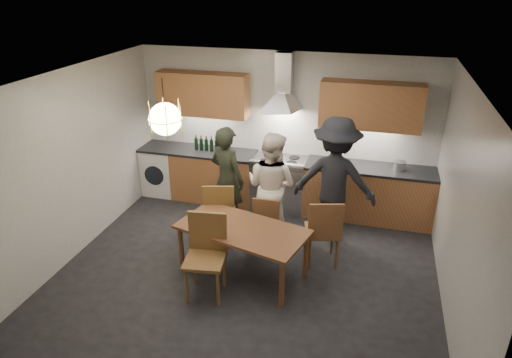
% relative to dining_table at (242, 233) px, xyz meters
% --- Properties ---
extents(ground, '(5.00, 5.00, 0.00)m').
position_rel_dining_table_xyz_m(ground, '(0.05, 0.07, -0.62)').
color(ground, black).
rests_on(ground, ground).
extents(room_shell, '(5.02, 4.52, 2.61)m').
position_rel_dining_table_xyz_m(room_shell, '(0.05, 0.07, 1.08)').
color(room_shell, silver).
rests_on(room_shell, ground).
extents(counter_run, '(5.00, 0.62, 0.90)m').
position_rel_dining_table_xyz_m(counter_run, '(0.07, 2.02, -0.17)').
color(counter_run, '#BA7847').
rests_on(counter_run, ground).
extents(range_stove, '(0.90, 0.60, 0.92)m').
position_rel_dining_table_xyz_m(range_stove, '(0.05, 2.02, -0.18)').
color(range_stove, silver).
rests_on(range_stove, ground).
extents(wall_fixtures, '(4.30, 0.54, 1.10)m').
position_rel_dining_table_xyz_m(wall_fixtures, '(0.05, 2.14, 1.25)').
color(wall_fixtures, '#C5824C').
rests_on(wall_fixtures, ground).
extents(pendant_lamp, '(0.43, 0.43, 0.70)m').
position_rel_dining_table_xyz_m(pendant_lamp, '(-0.95, -0.03, 1.48)').
color(pendant_lamp, black).
rests_on(pendant_lamp, ground).
extents(dining_table, '(1.83, 1.24, 0.70)m').
position_rel_dining_table_xyz_m(dining_table, '(0.00, 0.00, 0.00)').
color(dining_table, brown).
rests_on(dining_table, ground).
extents(chair_back_left, '(0.55, 0.55, 0.98)m').
position_rel_dining_table_xyz_m(chair_back_left, '(-0.55, 0.66, -0.06)').
color(chair_back_left, brown).
rests_on(chair_back_left, ground).
extents(chair_back_mid, '(0.40, 0.40, 0.85)m').
position_rel_dining_table_xyz_m(chair_back_mid, '(0.16, 0.68, -0.14)').
color(chair_back_mid, brown).
rests_on(chair_back_mid, ground).
extents(chair_back_right, '(0.56, 0.56, 1.01)m').
position_rel_dining_table_xyz_m(chair_back_right, '(1.00, 0.47, -0.05)').
color(chair_back_right, brown).
rests_on(chair_back_right, ground).
extents(chair_front, '(0.54, 0.54, 1.06)m').
position_rel_dining_table_xyz_m(chair_front, '(-0.33, -0.45, -0.02)').
color(chair_front, brown).
rests_on(chair_front, ground).
extents(person_left, '(0.72, 0.62, 1.68)m').
position_rel_dining_table_xyz_m(person_left, '(-0.57, 1.11, 0.22)').
color(person_left, black).
rests_on(person_left, ground).
extents(person_mid, '(0.97, 0.85, 1.67)m').
position_rel_dining_table_xyz_m(person_mid, '(0.13, 1.07, 0.21)').
color(person_mid, white).
rests_on(person_mid, ground).
extents(person_right, '(1.27, 0.78, 1.90)m').
position_rel_dining_table_xyz_m(person_right, '(1.03, 1.29, 0.32)').
color(person_right, black).
rests_on(person_right, ground).
extents(mixing_bowl, '(0.36, 0.36, 0.08)m').
position_rel_dining_table_xyz_m(mixing_bowl, '(1.01, 1.95, 0.32)').
color(mixing_bowl, '#B1B1B4').
rests_on(mixing_bowl, counter_run).
extents(stock_pot, '(0.22, 0.22, 0.13)m').
position_rel_dining_table_xyz_m(stock_pot, '(1.95, 2.04, 0.34)').
color(stock_pot, '#B5B5B9').
rests_on(stock_pot, counter_run).
extents(wine_bottles, '(0.62, 0.06, 0.26)m').
position_rel_dining_table_xyz_m(wine_bottles, '(-1.16, 2.03, 0.41)').
color(wine_bottles, black).
rests_on(wine_bottles, counter_run).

